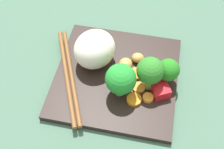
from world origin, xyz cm
name	(u,v)px	position (x,y,z in cm)	size (l,w,h in cm)	color
ground_plane	(116,82)	(0.00, 0.00, -1.00)	(110.00, 110.00, 2.00)	#426450
square_plate	(116,77)	(0.00, 0.00, 0.63)	(23.98, 23.98, 1.26)	black
rice_mound	(95,49)	(2.98, 4.73, 4.94)	(8.61, 7.81, 7.36)	white
broccoli_floret_0	(150,71)	(-1.64, -6.36, 5.89)	(5.09, 5.09, 7.39)	#74A64D
broccoli_floret_1	(121,80)	(-3.91, -1.27, 5.51)	(5.72, 5.72, 7.26)	#71B15B
broccoli_floret_2	(168,69)	(0.25, -9.74, 4.67)	(4.32, 4.32, 5.71)	#74BB51
carrot_slice_0	(136,74)	(0.69, -3.88, 1.58)	(2.77, 2.77, 0.64)	orange
carrot_slice_1	(126,80)	(-1.05, -1.98, 1.56)	(2.25, 2.25, 0.59)	orange
carrot_slice_2	(139,88)	(-2.53, -4.67, 1.53)	(2.48, 2.48, 0.53)	orange
carrot_slice_3	(153,64)	(3.67, -6.96, 1.52)	(2.40, 2.40, 0.51)	orange
carrot_slice_4	(134,99)	(-5.35, -4.05, 1.61)	(2.78, 2.78, 0.69)	orange
carrot_slice_5	(148,98)	(-4.60, -6.59, 1.60)	(2.07, 2.07, 0.68)	orange
pepper_chunk_0	(152,72)	(1.01, -6.84, 2.22)	(2.08, 1.68, 1.91)	red
pepper_chunk_1	(160,90)	(-3.07, -8.75, 2.34)	(3.04, 3.20, 2.15)	red
chicken_piece_0	(138,58)	(4.22, -3.83, 2.20)	(2.57, 2.27, 1.87)	#B38D49
chicken_piece_1	(163,68)	(2.37, -9.04, 2.31)	(3.06, 2.40, 2.10)	tan
chicken_piece_3	(126,64)	(2.27, -1.55, 2.23)	(2.93, 2.71, 1.93)	#AE8D44
chopstick_pair	(69,75)	(-1.54, 9.24, 1.69)	(22.59, 9.82, 0.86)	brown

